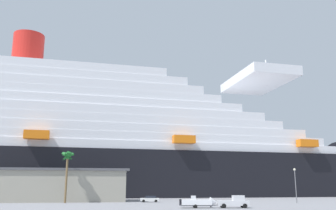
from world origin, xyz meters
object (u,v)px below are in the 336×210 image
(pickup_truck, at_px, (234,202))
(parked_car_blue_suv, at_px, (23,198))
(small_boat_on_trailer, at_px, (200,202))
(parked_car_white_van, at_px, (150,199))
(cruise_ship, at_px, (100,146))
(palm_tree, at_px, (67,160))
(street_lamp, at_px, (295,180))

(pickup_truck, bearing_deg, parked_car_blue_suv, 137.00)
(small_boat_on_trailer, distance_m, parked_car_blue_suv, 53.26)
(small_boat_on_trailer, distance_m, parked_car_white_van, 29.06)
(cruise_ship, relative_size, palm_tree, 21.15)
(parked_car_white_van, bearing_deg, small_boat_on_trailer, -80.49)
(cruise_ship, xyz_separation_m, palm_tree, (-8.66, -51.63, -9.15))
(small_boat_on_trailer, relative_size, parked_car_blue_suv, 1.50)
(street_lamp, bearing_deg, small_boat_on_trailer, -150.22)
(parked_car_white_van, relative_size, parked_car_blue_suv, 0.97)
(small_boat_on_trailer, relative_size, palm_tree, 0.61)
(palm_tree, relative_size, parked_car_white_van, 2.52)
(palm_tree, distance_m, parked_car_white_van, 22.55)
(parked_car_white_van, bearing_deg, street_lamp, -20.47)
(cruise_ship, xyz_separation_m, pickup_truck, (22.68, -80.22, -18.17))
(small_boat_on_trailer, bearing_deg, street_lamp, 29.78)
(parked_car_white_van, height_order, parked_car_blue_suv, same)
(parked_car_blue_suv, bearing_deg, cruise_ship, 63.74)
(parked_car_white_van, bearing_deg, cruise_ship, 103.25)
(pickup_truck, height_order, palm_tree, palm_tree)
(small_boat_on_trailer, bearing_deg, palm_tree, 132.69)
(cruise_ship, xyz_separation_m, parked_car_blue_suv, (-19.96, -40.46, -18.38))
(palm_tree, bearing_deg, parked_car_blue_suv, 135.32)
(cruise_ship, bearing_deg, small_boat_on_trailer, -78.09)
(palm_tree, xyz_separation_m, parked_car_white_van, (20.55, 1.18, -9.23))
(street_lamp, bearing_deg, palm_tree, 168.21)
(palm_tree, bearing_deg, cruise_ship, 80.47)
(small_boat_on_trailer, bearing_deg, parked_car_white_van, 99.51)
(pickup_truck, bearing_deg, street_lamp, 37.76)
(palm_tree, bearing_deg, small_boat_on_trailer, -47.31)
(small_boat_on_trailer, xyz_separation_m, street_lamp, (28.42, 16.26, 4.31))
(palm_tree, height_order, parked_car_white_van, palm_tree)
(small_boat_on_trailer, relative_size, parked_car_white_van, 1.55)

